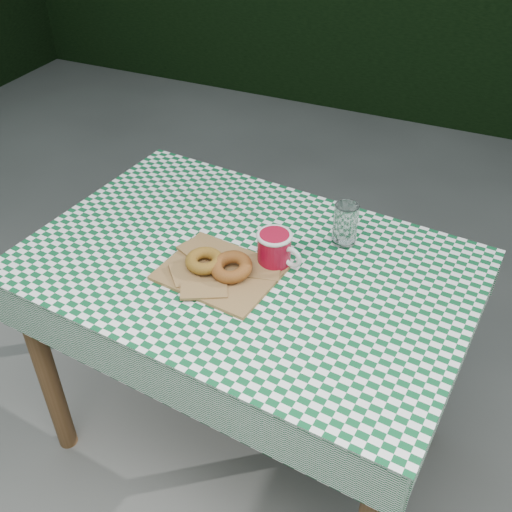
# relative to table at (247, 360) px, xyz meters

# --- Properties ---
(ground) EXTENTS (60.00, 60.00, 0.00)m
(ground) POSITION_rel_table_xyz_m (-0.13, -0.16, -0.38)
(ground) COLOR #474743
(ground) RESTS_ON ground
(table) EXTENTS (1.22, 0.88, 0.75)m
(table) POSITION_rel_table_xyz_m (0.00, 0.00, 0.00)
(table) COLOR brown
(table) RESTS_ON ground
(tablecloth) EXTENTS (1.24, 0.90, 0.01)m
(tablecloth) POSITION_rel_table_xyz_m (0.00, -0.00, 0.38)
(tablecloth) COLOR #0B4B25
(tablecloth) RESTS_ON table
(paper_bag) EXTENTS (0.32, 0.27, 0.02)m
(paper_bag) POSITION_rel_table_xyz_m (-0.04, -0.07, 0.39)
(paper_bag) COLOR olive
(paper_bag) RESTS_ON tablecloth
(bagel_front) EXTENTS (0.13, 0.13, 0.03)m
(bagel_front) POSITION_rel_table_xyz_m (-0.08, -0.07, 0.41)
(bagel_front) COLOR olive
(bagel_front) RESTS_ON paper_bag
(bagel_back) EXTENTS (0.14, 0.14, 0.03)m
(bagel_back) POSITION_rel_table_xyz_m (-0.01, -0.07, 0.41)
(bagel_back) COLOR brown
(bagel_back) RESTS_ON paper_bag
(coffee_mug) EXTENTS (0.21, 0.21, 0.10)m
(coffee_mug) POSITION_rel_table_xyz_m (0.07, 0.02, 0.43)
(coffee_mug) COLOR maroon
(coffee_mug) RESTS_ON tablecloth
(drinking_glass) EXTENTS (0.09, 0.09, 0.12)m
(drinking_glass) POSITION_rel_table_xyz_m (0.21, 0.19, 0.44)
(drinking_glass) COLOR silver
(drinking_glass) RESTS_ON tablecloth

